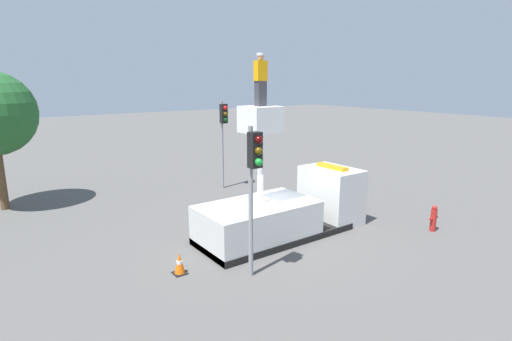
{
  "coord_description": "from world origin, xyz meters",
  "views": [
    {
      "loc": [
        -8.84,
        -11.02,
        5.74
      ],
      "look_at": [
        -1.59,
        -0.99,
        2.94
      ],
      "focal_mm": 28.0,
      "sensor_mm": 36.0,
      "label": 1
    }
  ],
  "objects_px": {
    "worker": "(261,80)",
    "traffic_light_pole": "(254,173)",
    "fire_hydrant": "(434,218)",
    "bucket_truck": "(285,210)",
    "traffic_cone_rear": "(180,264)",
    "traffic_light_across": "(223,127)"
  },
  "relations": [
    {
      "from": "bucket_truck",
      "to": "fire_hydrant",
      "type": "height_order",
      "value": "bucket_truck"
    },
    {
      "from": "worker",
      "to": "traffic_light_across",
      "type": "distance_m",
      "value": 7.86
    },
    {
      "from": "traffic_light_pole",
      "to": "traffic_cone_rear",
      "type": "height_order",
      "value": "traffic_light_pole"
    },
    {
      "from": "bucket_truck",
      "to": "traffic_cone_rear",
      "type": "height_order",
      "value": "bucket_truck"
    },
    {
      "from": "fire_hydrant",
      "to": "traffic_light_across",
      "type": "bearing_deg",
      "value": 108.06
    },
    {
      "from": "worker",
      "to": "traffic_light_across",
      "type": "bearing_deg",
      "value": 68.69
    },
    {
      "from": "bucket_truck",
      "to": "traffic_light_pole",
      "type": "bearing_deg",
      "value": -144.32
    },
    {
      "from": "worker",
      "to": "traffic_light_pole",
      "type": "relative_size",
      "value": 0.39
    },
    {
      "from": "worker",
      "to": "fire_hydrant",
      "type": "relative_size",
      "value": 1.68
    },
    {
      "from": "worker",
      "to": "traffic_light_pole",
      "type": "bearing_deg",
      "value": -130.38
    },
    {
      "from": "fire_hydrant",
      "to": "traffic_cone_rear",
      "type": "relative_size",
      "value": 1.52
    },
    {
      "from": "fire_hydrant",
      "to": "traffic_cone_rear",
      "type": "distance_m",
      "value": 9.86
    },
    {
      "from": "bucket_truck",
      "to": "fire_hydrant",
      "type": "bearing_deg",
      "value": -33.04
    },
    {
      "from": "bucket_truck",
      "to": "worker",
      "type": "xyz_separation_m",
      "value": [
        -1.15,
        0.0,
        4.81
      ]
    },
    {
      "from": "traffic_cone_rear",
      "to": "traffic_light_pole",
      "type": "bearing_deg",
      "value": -41.41
    },
    {
      "from": "bucket_truck",
      "to": "traffic_light_pole",
      "type": "height_order",
      "value": "bucket_truck"
    },
    {
      "from": "worker",
      "to": "traffic_light_pole",
      "type": "distance_m",
      "value": 3.79
    },
    {
      "from": "traffic_light_pole",
      "to": "fire_hydrant",
      "type": "height_order",
      "value": "traffic_light_pole"
    },
    {
      "from": "worker",
      "to": "fire_hydrant",
      "type": "height_order",
      "value": "worker"
    },
    {
      "from": "worker",
      "to": "traffic_light_across",
      "type": "xyz_separation_m",
      "value": [
        2.72,
        6.97,
        -2.43
      ]
    },
    {
      "from": "bucket_truck",
      "to": "traffic_light_across",
      "type": "relative_size",
      "value": 1.43
    },
    {
      "from": "fire_hydrant",
      "to": "worker",
      "type": "bearing_deg",
      "value": 152.26
    }
  ]
}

